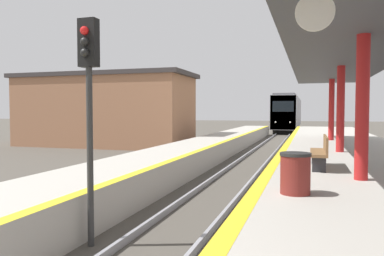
% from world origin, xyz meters
% --- Properties ---
extents(train, '(2.76, 23.34, 4.56)m').
position_xyz_m(train, '(0.00, 51.20, 2.32)').
color(train, black).
rests_on(train, ground).
extents(signal_near, '(0.36, 0.31, 4.32)m').
position_xyz_m(signal_near, '(-1.30, 4.78, 3.03)').
color(signal_near, '#2D2D2D').
rests_on(signal_near, ground).
extents(station_canopy, '(3.76, 25.35, 3.61)m').
position_xyz_m(station_canopy, '(3.85, 11.36, 4.36)').
color(station_canopy, red).
rests_on(station_canopy, platform_right).
extents(trash_bin, '(0.60, 0.60, 0.81)m').
position_xyz_m(trash_bin, '(2.42, 6.17, 1.37)').
color(trash_bin, maroon).
rests_on(trash_bin, platform_right).
extents(bench, '(0.44, 1.96, 0.92)m').
position_xyz_m(bench, '(3.00, 9.84, 1.46)').
color(bench, brown).
rests_on(bench, platform_right).
extents(station_building, '(13.31, 5.39, 5.33)m').
position_xyz_m(station_building, '(-11.91, 23.30, 2.68)').
color(station_building, '#9E6B4C').
rests_on(station_building, ground).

